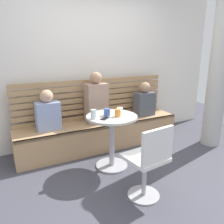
{
  "coord_description": "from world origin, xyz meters",
  "views": [
    {
      "loc": [
        -1.44,
        -1.99,
        1.6
      ],
      "look_at": [
        -0.07,
        0.66,
        0.75
      ],
      "focal_mm": 36.11,
      "sensor_mm": 36.0,
      "label": 1
    }
  ],
  "objects_px": {
    "person_adult": "(96,100)",
    "white_chair": "(149,160)",
    "cup_espresso_small": "(120,113)",
    "cup_glass_tall": "(94,114)",
    "person_child_middle": "(144,101)",
    "phone_on_table": "(105,118)",
    "cup_tumbler_orange": "(118,113)",
    "person_child_left": "(48,112)",
    "cup_ceramic_white": "(120,110)",
    "cafe_table": "(112,131)",
    "booth_bench": "(101,134)",
    "cup_mug_blue": "(107,112)"
  },
  "relations": [
    {
      "from": "cup_mug_blue",
      "to": "cup_ceramic_white",
      "type": "xyz_separation_m",
      "value": [
        0.22,
        0.05,
        -0.01
      ]
    },
    {
      "from": "cup_mug_blue",
      "to": "cup_glass_tall",
      "type": "height_order",
      "value": "cup_glass_tall"
    },
    {
      "from": "cup_espresso_small",
      "to": "cup_ceramic_white",
      "type": "relative_size",
      "value": 0.7
    },
    {
      "from": "booth_bench",
      "to": "person_child_left",
      "type": "bearing_deg",
      "value": 177.53
    },
    {
      "from": "person_adult",
      "to": "white_chair",
      "type": "bearing_deg",
      "value": -91.99
    },
    {
      "from": "cafe_table",
      "to": "person_child_middle",
      "type": "height_order",
      "value": "person_child_middle"
    },
    {
      "from": "cup_espresso_small",
      "to": "white_chair",
      "type": "bearing_deg",
      "value": -96.75
    },
    {
      "from": "person_adult",
      "to": "cup_espresso_small",
      "type": "relative_size",
      "value": 14.48
    },
    {
      "from": "white_chair",
      "to": "cup_tumbler_orange",
      "type": "relative_size",
      "value": 8.5
    },
    {
      "from": "cup_glass_tall",
      "to": "cup_ceramic_white",
      "type": "distance_m",
      "value": 0.45
    },
    {
      "from": "person_adult",
      "to": "cup_glass_tall",
      "type": "height_order",
      "value": "person_adult"
    },
    {
      "from": "cafe_table",
      "to": "cup_tumbler_orange",
      "type": "height_order",
      "value": "cup_tumbler_orange"
    },
    {
      "from": "cafe_table",
      "to": "cup_tumbler_orange",
      "type": "xyz_separation_m",
      "value": [
        0.05,
        -0.07,
        0.27
      ]
    },
    {
      "from": "booth_bench",
      "to": "person_child_left",
      "type": "relative_size",
      "value": 4.56
    },
    {
      "from": "cup_espresso_small",
      "to": "phone_on_table",
      "type": "bearing_deg",
      "value": -165.26
    },
    {
      "from": "person_child_middle",
      "to": "white_chair",
      "type": "bearing_deg",
      "value": -123.37
    },
    {
      "from": "white_chair",
      "to": "person_adult",
      "type": "height_order",
      "value": "person_adult"
    },
    {
      "from": "white_chair",
      "to": "cup_tumbler_orange",
      "type": "bearing_deg",
      "value": 87.65
    },
    {
      "from": "person_child_left",
      "to": "person_child_middle",
      "type": "height_order",
      "value": "person_child_left"
    },
    {
      "from": "person_adult",
      "to": "cup_glass_tall",
      "type": "xyz_separation_m",
      "value": [
        -0.34,
        -0.69,
        -0.01
      ]
    },
    {
      "from": "booth_bench",
      "to": "white_chair",
      "type": "distance_m",
      "value": 1.5
    },
    {
      "from": "cafe_table",
      "to": "cup_mug_blue",
      "type": "bearing_deg",
      "value": 146.05
    },
    {
      "from": "cafe_table",
      "to": "white_chair",
      "type": "xyz_separation_m",
      "value": [
        0.02,
        -0.81,
        -0.05
      ]
    },
    {
      "from": "cafe_table",
      "to": "cup_espresso_small",
      "type": "bearing_deg",
      "value": -2.21
    },
    {
      "from": "person_child_middle",
      "to": "phone_on_table",
      "type": "relative_size",
      "value": 4.22
    },
    {
      "from": "cup_espresso_small",
      "to": "cup_glass_tall",
      "type": "distance_m",
      "value": 0.38
    },
    {
      "from": "booth_bench",
      "to": "cup_glass_tall",
      "type": "distance_m",
      "value": 0.98
    },
    {
      "from": "booth_bench",
      "to": "white_chair",
      "type": "relative_size",
      "value": 3.18
    },
    {
      "from": "cup_tumbler_orange",
      "to": "person_child_left",
      "type": "bearing_deg",
      "value": 133.98
    },
    {
      "from": "booth_bench",
      "to": "phone_on_table",
      "type": "height_order",
      "value": "phone_on_table"
    },
    {
      "from": "booth_bench",
      "to": "phone_on_table",
      "type": "xyz_separation_m",
      "value": [
        -0.27,
        -0.74,
        0.52
      ]
    },
    {
      "from": "person_child_middle",
      "to": "cup_tumbler_orange",
      "type": "bearing_deg",
      "value": -142.13
    },
    {
      "from": "cafe_table",
      "to": "cup_tumbler_orange",
      "type": "relative_size",
      "value": 7.4
    },
    {
      "from": "cup_glass_tall",
      "to": "person_child_middle",
      "type": "bearing_deg",
      "value": 28.37
    },
    {
      "from": "person_adult",
      "to": "person_child_middle",
      "type": "height_order",
      "value": "person_adult"
    },
    {
      "from": "white_chair",
      "to": "cup_espresso_small",
      "type": "distance_m",
      "value": 0.87
    },
    {
      "from": "white_chair",
      "to": "person_child_middle",
      "type": "distance_m",
      "value": 1.79
    },
    {
      "from": "person_adult",
      "to": "cup_ceramic_white",
      "type": "bearing_deg",
      "value": -80.76
    },
    {
      "from": "booth_bench",
      "to": "white_chair",
      "type": "bearing_deg",
      "value": -94.49
    },
    {
      "from": "cup_mug_blue",
      "to": "cup_ceramic_white",
      "type": "relative_size",
      "value": 1.19
    },
    {
      "from": "person_child_left",
      "to": "cup_ceramic_white",
      "type": "bearing_deg",
      "value": -35.78
    },
    {
      "from": "person_adult",
      "to": "cup_mug_blue",
      "type": "relative_size",
      "value": 8.54
    },
    {
      "from": "cafe_table",
      "to": "cup_glass_tall",
      "type": "bearing_deg",
      "value": -177.17
    },
    {
      "from": "cup_ceramic_white",
      "to": "person_child_middle",
      "type": "bearing_deg",
      "value": 35.32
    },
    {
      "from": "white_chair",
      "to": "person_adult",
      "type": "bearing_deg",
      "value": 88.01
    },
    {
      "from": "person_child_left",
      "to": "phone_on_table",
      "type": "height_order",
      "value": "person_child_left"
    },
    {
      "from": "person_child_middle",
      "to": "phone_on_table",
      "type": "distance_m",
      "value": 1.36
    },
    {
      "from": "cup_mug_blue",
      "to": "cup_ceramic_white",
      "type": "bearing_deg",
      "value": 11.75
    },
    {
      "from": "cup_espresso_small",
      "to": "cafe_table",
      "type": "bearing_deg",
      "value": 177.79
    },
    {
      "from": "person_child_left",
      "to": "cup_mug_blue",
      "type": "height_order",
      "value": "person_child_left"
    }
  ]
}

